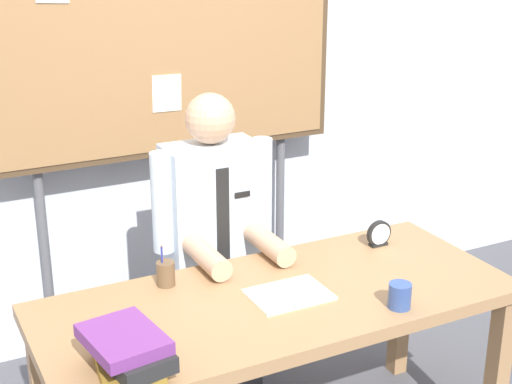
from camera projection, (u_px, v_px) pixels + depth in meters
The scene contains 9 objects.
back_wall at pixel (152, 73), 3.68m from camera, with size 6.40×0.08×2.70m, color silver.
desk at pixel (278, 317), 2.83m from camera, with size 1.78×0.75×0.74m.
person at pixel (214, 260), 3.32m from camera, with size 0.55×0.56×1.39m.
bulletin_board at pixel (165, 35), 3.43m from camera, with size 1.69×0.09×2.16m.
book_stack at pixel (128, 352), 2.30m from camera, with size 0.25×0.32×0.14m.
open_notebook at pixel (289, 295), 2.80m from camera, with size 0.29×0.21×0.01m, color #F4EFCC.
desk_clock at pixel (379, 235), 3.22m from camera, with size 0.11×0.04×0.11m.
coffee_mug at pixel (400, 296), 2.70m from camera, with size 0.08×0.08×0.09m, color #334C8C.
pen_holder at pixel (166, 273), 2.87m from camera, with size 0.07×0.07×0.16m.
Camera 1 is at (-1.21, -2.20, 2.05)m, focal length 53.32 mm.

